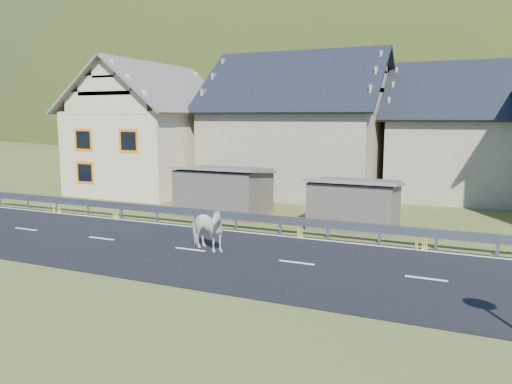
% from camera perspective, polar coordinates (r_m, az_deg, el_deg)
% --- Properties ---
extents(ground, '(160.00, 160.00, 0.00)m').
position_cam_1_polar(ground, '(18.04, -7.51, -6.65)').
color(ground, '#3C4C17').
rests_on(ground, ground).
extents(road, '(60.00, 7.00, 0.04)m').
position_cam_1_polar(road, '(18.03, -7.51, -6.59)').
color(road, black).
rests_on(road, ground).
extents(lane_markings, '(60.00, 6.60, 0.01)m').
position_cam_1_polar(lane_markings, '(18.02, -7.51, -6.52)').
color(lane_markings, silver).
rests_on(lane_markings, road).
extents(guardrail, '(28.10, 0.09, 0.75)m').
position_cam_1_polar(guardrail, '(21.05, -2.33, -2.80)').
color(guardrail, '#93969B').
rests_on(guardrail, ground).
extents(shed_left, '(4.30, 3.30, 2.40)m').
position_cam_1_polar(shed_left, '(24.32, -3.66, 0.03)').
color(shed_left, '#60554A').
rests_on(shed_left, ground).
extents(shed_right, '(3.80, 2.90, 2.20)m').
position_cam_1_polar(shed_right, '(21.66, 11.17, -1.45)').
color(shed_right, '#60554A').
rests_on(shed_right, ground).
extents(house_cream, '(7.80, 9.80, 8.30)m').
position_cam_1_polar(house_cream, '(32.94, -11.78, 7.81)').
color(house_cream, beige).
rests_on(house_cream, ground).
extents(house_stone_a, '(10.80, 9.80, 8.90)m').
position_cam_1_polar(house_stone_a, '(31.50, 5.14, 8.42)').
color(house_stone_a, gray).
rests_on(house_stone_a, ground).
extents(house_stone_b, '(9.80, 8.80, 8.10)m').
position_cam_1_polar(house_stone_b, '(31.84, 23.79, 7.02)').
color(house_stone_b, gray).
rests_on(house_stone_b, ground).
extents(mountain, '(440.00, 280.00, 260.00)m').
position_cam_1_polar(mountain, '(196.45, 22.38, 0.76)').
color(mountain, '#22300D').
rests_on(mountain, ground).
extents(conifer_patch, '(76.00, 50.00, 28.00)m').
position_cam_1_polar(conifer_patch, '(140.34, -3.45, 9.15)').
color(conifer_patch, black).
rests_on(conifer_patch, ground).
extents(horse, '(1.46, 2.06, 1.59)m').
position_cam_1_polar(horse, '(17.67, -5.77, -4.16)').
color(horse, silver).
rests_on(horse, road).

